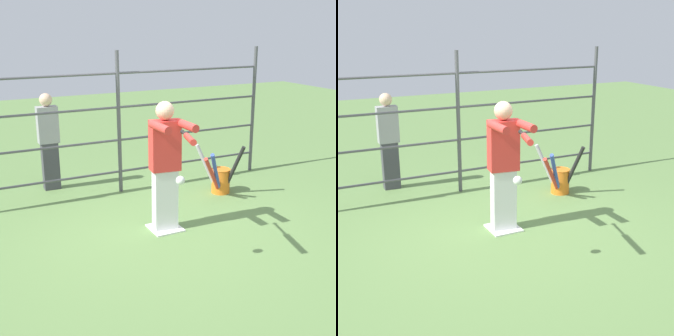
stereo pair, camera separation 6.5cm
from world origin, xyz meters
The scene contains 8 objects.
ground_plane centered at (0.00, 0.00, 0.00)m, with size 24.00×24.00×0.00m, color #608447.
home_plate centered at (0.00, 0.00, 0.01)m, with size 0.40×0.40×0.02m.
fence_backstop centered at (0.00, -1.60, 1.10)m, with size 5.11×0.06×2.21m.
batter centered at (0.00, 0.02, 0.91)m, with size 0.43×0.61×1.69m.
baseball_bat_swinging centered at (0.20, 0.96, 1.46)m, with size 0.38×0.87×0.15m.
softball_in_flight centered at (0.32, 1.01, 1.03)m, with size 0.10×0.10×0.10m.
bat_bucket centered at (-1.36, -0.80, 0.25)m, with size 0.77×0.58×0.81m.
bystander_behind_fence centered at (0.96, -2.22, 0.81)m, with size 0.32×0.20×1.56m.
Camera 2 is at (2.44, 5.08, 2.60)m, focal length 50.00 mm.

